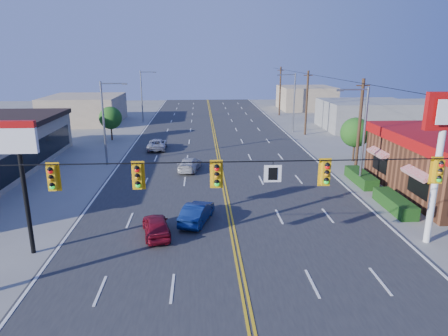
{
  "coord_description": "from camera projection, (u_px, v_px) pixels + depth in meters",
  "views": [
    {
      "loc": [
        -1.85,
        -16.15,
        10.32
      ],
      "look_at": [
        -0.14,
        12.44,
        2.2
      ],
      "focal_mm": 32.0,
      "sensor_mm": 36.0,
      "label": 1
    }
  ],
  "objects": [
    {
      "name": "utility_pole_mid",
      "position": [
        307.0,
        103.0,
        52.56
      ],
      "size": [
        0.28,
        0.28,
        8.4
      ],
      "primitive_type": "cylinder",
      "color": "#47301E",
      "rests_on": "ground"
    },
    {
      "name": "bld_east_far",
      "position": [
        306.0,
        98.0,
        78.46
      ],
      "size": [
        10.0,
        10.0,
        4.4
      ],
      "primitive_type": "cube",
      "color": "tan",
      "rests_on": "ground"
    },
    {
      "name": "pizza_hut_sign",
      "position": [
        20.0,
        160.0,
        20.22
      ],
      "size": [
        1.9,
        0.3,
        6.85
      ],
      "color": "black",
      "rests_on": "ground"
    },
    {
      "name": "streetlight_nw",
      "position": [
        143.0,
        93.0,
        62.67
      ],
      "size": [
        2.55,
        0.25,
        8.0
      ],
      "color": "gray",
      "rests_on": "ground"
    },
    {
      "name": "car_blue",
      "position": [
        197.0,
        213.0,
        25.34
      ],
      "size": [
        2.39,
        4.08,
        1.27
      ],
      "primitive_type": "imported",
      "rotation": [
        0.0,
        0.0,
        2.85
      ],
      "color": "navy",
      "rests_on": "ground"
    },
    {
      "name": "tree_kfc_rear",
      "position": [
        355.0,
        132.0,
        39.53
      ],
      "size": [
        2.94,
        2.94,
        4.41
      ],
      "color": "#47301E",
      "rests_on": "ground"
    },
    {
      "name": "bld_west_far",
      "position": [
        85.0,
        109.0,
        62.8
      ],
      "size": [
        11.0,
        12.0,
        4.2
      ],
      "primitive_type": "cube",
      "color": "tan",
      "rests_on": "ground"
    },
    {
      "name": "car_white",
      "position": [
        190.0,
        165.0,
        36.79
      ],
      "size": [
        2.4,
        4.29,
        1.18
      ],
      "primitive_type": "imported",
      "rotation": [
        0.0,
        0.0,
        2.95
      ],
      "color": "#BCBCBC",
      "rests_on": "ground"
    },
    {
      "name": "signal_span",
      "position": [
        242.0,
        187.0,
        17.09
      ],
      "size": [
        24.32,
        0.34,
        9.0
      ],
      "color": "#47301E",
      "rests_on": "ground"
    },
    {
      "name": "streetlight_se",
      "position": [
        362.0,
        132.0,
        31.26
      ],
      "size": [
        2.55,
        0.25,
        8.0
      ],
      "color": "gray",
      "rests_on": "ground"
    },
    {
      "name": "road",
      "position": [
        221.0,
        168.0,
        37.63
      ],
      "size": [
        20.0,
        120.0,
        0.06
      ],
      "primitive_type": "cube",
      "color": "#2D2D30",
      "rests_on": "ground"
    },
    {
      "name": "streetlight_ne",
      "position": [
        293.0,
        99.0,
        54.31
      ],
      "size": [
        2.55,
        0.25,
        8.0
      ],
      "color": "gray",
      "rests_on": "ground"
    },
    {
      "name": "utility_pole_near",
      "position": [
        359.0,
        127.0,
        35.27
      ],
      "size": [
        0.28,
        0.28,
        8.4
      ],
      "primitive_type": "cylinder",
      "color": "#47301E",
      "rests_on": "ground"
    },
    {
      "name": "utility_pole_far",
      "position": [
        280.0,
        91.0,
        69.84
      ],
      "size": [
        0.28,
        0.28,
        8.4
      ],
      "primitive_type": "cylinder",
      "color": "#47301E",
      "rests_on": "ground"
    },
    {
      "name": "ground",
      "position": [
        243.0,
        287.0,
        18.43
      ],
      "size": [
        160.0,
        160.0,
        0.0
      ],
      "primitive_type": "plane",
      "color": "gray",
      "rests_on": "ground"
    },
    {
      "name": "tree_west",
      "position": [
        111.0,
        118.0,
        49.57
      ],
      "size": [
        2.8,
        2.8,
        4.2
      ],
      "color": "#47301E",
      "rests_on": "ground"
    },
    {
      "name": "streetlight_sw",
      "position": [
        106.0,
        119.0,
        37.7
      ],
      "size": [
        2.55,
        0.25,
        8.0
      ],
      "color": "gray",
      "rests_on": "ground"
    },
    {
      "name": "bld_east_mid",
      "position": [
        365.0,
        115.0,
        57.56
      ],
      "size": [
        12.0,
        10.0,
        4.0
      ],
      "primitive_type": "cube",
      "color": "gray",
      "rests_on": "ground"
    },
    {
      "name": "kfc_pylon",
      "position": [
        442.0,
        138.0,
        21.26
      ],
      "size": [
        2.2,
        0.36,
        8.5
      ],
      "color": "white",
      "rests_on": "ground"
    },
    {
      "name": "car_magenta",
      "position": [
        156.0,
        227.0,
        23.43
      ],
      "size": [
        2.15,
        3.83,
        1.23
      ],
      "primitive_type": "imported",
      "rotation": [
        0.0,
        0.0,
        3.35
      ],
      "color": "maroon",
      "rests_on": "ground"
    },
    {
      "name": "car_silver",
      "position": [
        157.0,
        145.0,
        44.89
      ],
      "size": [
        2.09,
        4.4,
        1.21
      ],
      "primitive_type": "imported",
      "rotation": [
        0.0,
        0.0,
        3.16
      ],
      "color": "#BDBCC2",
      "rests_on": "ground"
    }
  ]
}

